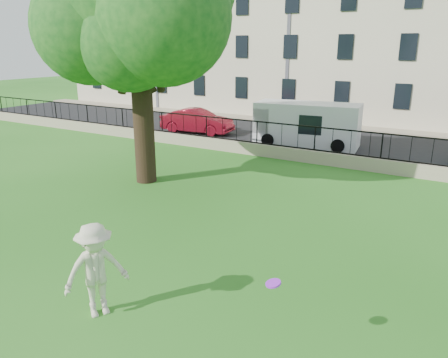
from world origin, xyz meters
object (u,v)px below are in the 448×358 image
Objects in this scene: man at (96,270)px; red_sedan at (197,121)px; white_van at (307,124)px; frisbee at (273,283)px; tree at (135,2)px.

red_sedan is at bearing 57.66° from man.
white_van is at bearing -95.56° from red_sedan.
man is 0.44× the size of red_sedan.
red_sedan is 0.82× the size of white_van.
frisbee is 20.76m from red_sedan.
frisbee is 0.05× the size of white_van.
frisbee is at bearing -38.02° from tree.
man is at bearing -90.92° from white_van.
tree is 11.61m from white_van.
tree reaches higher than white_van.
man is 7.39× the size of frisbee.
man is 3.65m from frisbee.
frisbee reaches higher than red_sedan.
man is 0.36× the size of white_van.
white_van reaches higher than red_sedan.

